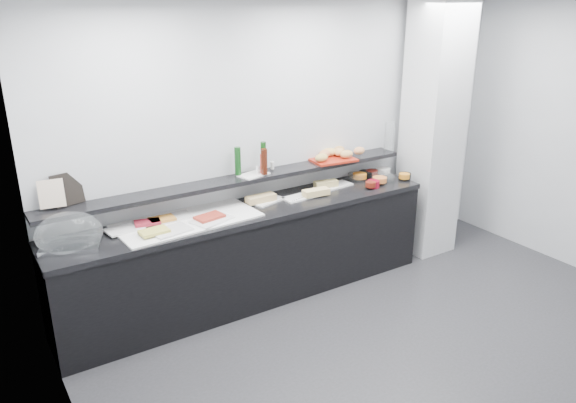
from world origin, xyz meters
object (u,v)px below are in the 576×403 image
condiment_tray (254,175)px  bread_tray (332,159)px  carafe (389,136)px  sandwich_plate_mid (302,197)px  framed_print (68,189)px  cloche_base (71,245)px

condiment_tray → bread_tray: size_ratio=0.63×
carafe → condiment_tray: bearing=-180.0°
sandwich_plate_mid → framed_print: 2.09m
framed_print → condiment_tray: 1.61m
sandwich_plate_mid → carafe: bearing=4.3°
condiment_tray → bread_tray: (0.91, 0.01, 0.00)m
cloche_base → sandwich_plate_mid: cloche_base is taller
sandwich_plate_mid → condiment_tray: bearing=155.8°
sandwich_plate_mid → framed_print: bearing=168.9°
framed_print → carafe: carafe is taller
cloche_base → framed_print: (0.08, 0.27, 0.36)m
condiment_tray → carafe: bearing=-14.6°
framed_print → bread_tray: bearing=-17.4°
sandwich_plate_mid → carafe: carafe is taller
condiment_tray → carafe: size_ratio=0.92×
cloche_base → sandwich_plate_mid: bearing=21.3°
cloche_base → framed_print: size_ratio=1.66×
bread_tray → carafe: bearing=5.7°
cloche_base → carafe: size_ratio=1.44×
framed_print → condiment_tray: (1.61, -0.11, -0.12)m
cloche_base → carafe: carafe is taller
framed_print → carafe: (3.26, -0.11, 0.02)m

